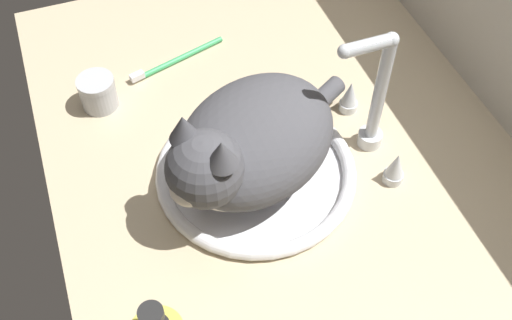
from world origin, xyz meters
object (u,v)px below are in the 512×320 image
object	(u,v)px
faucet	(373,107)
toothbrush	(175,60)
sink_basin	(256,172)
cat	(247,145)
metal_jar	(98,92)

from	to	relation	value
faucet	toothbrush	size ratio (longest dim) A/B	1.22
faucet	sink_basin	bearing A→B (deg)	-90.00
faucet	cat	xyz separation A→B (cm)	(1.09, -21.23, 0.75)
faucet	cat	bearing A→B (deg)	-87.07
faucet	metal_jar	world-z (taller)	faucet
cat	toothbrush	world-z (taller)	cat
metal_jar	faucet	bearing A→B (deg)	58.76
metal_jar	sink_basin	bearing A→B (deg)	40.04
sink_basin	toothbrush	xyz separation A→B (cm)	(-29.85, -5.02, -0.35)
metal_jar	toothbrush	bearing A→B (deg)	111.27
metal_jar	toothbrush	distance (cm)	16.40
toothbrush	sink_basin	bearing A→B (deg)	9.54
cat	sink_basin	bearing A→B (deg)	120.22
sink_basin	cat	distance (cm)	8.85
sink_basin	metal_jar	distance (cm)	31.37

